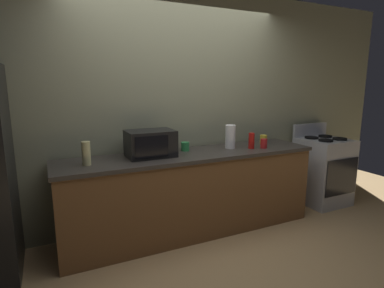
{
  "coord_description": "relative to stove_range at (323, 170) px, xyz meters",
  "views": [
    {
      "loc": [
        -1.4,
        -2.54,
        1.63
      ],
      "look_at": [
        0.0,
        0.4,
        1.0
      ],
      "focal_mm": 28.92,
      "sensor_mm": 36.0,
      "label": 1
    }
  ],
  "objects": [
    {
      "name": "ground_plane",
      "position": [
        -2.0,
        -0.4,
        -0.46
      ],
      "size": [
        8.0,
        8.0,
        0.0
      ],
      "primitive_type": "plane",
      "color": "tan"
    },
    {
      "name": "back_wall",
      "position": [
        -2.0,
        0.41,
        0.89
      ],
      "size": [
        6.4,
        0.1,
        2.7
      ],
      "primitive_type": "cube",
      "color": "gray",
      "rests_on": "ground_plane"
    },
    {
      "name": "counter_run",
      "position": [
        -2.0,
        0.0,
        -0.01
      ],
      "size": [
        2.84,
        0.64,
        0.9
      ],
      "color": "brown",
      "rests_on": "ground_plane"
    },
    {
      "name": "stove_range",
      "position": [
        0.0,
        0.0,
        0.0
      ],
      "size": [
        0.6,
        0.61,
        1.08
      ],
      "color": "#B7BABF",
      "rests_on": "ground_plane"
    },
    {
      "name": "microwave",
      "position": [
        -2.45,
        0.05,
        0.57
      ],
      "size": [
        0.48,
        0.35,
        0.27
      ],
      "color": "black",
      "rests_on": "counter_run"
    },
    {
      "name": "paper_towel_roll",
      "position": [
        -1.49,
        0.05,
        0.57
      ],
      "size": [
        0.12,
        0.12,
        0.27
      ],
      "primitive_type": "cylinder",
      "color": "white",
      "rests_on": "counter_run"
    },
    {
      "name": "bottle_vinegar",
      "position": [
        -3.09,
        -0.04,
        0.55
      ],
      "size": [
        0.08,
        0.08,
        0.22
      ],
      "primitive_type": "cylinder",
      "color": "beige",
      "rests_on": "counter_run"
    },
    {
      "name": "bottle_hot_sauce",
      "position": [
        -1.27,
        -0.07,
        0.53
      ],
      "size": [
        0.07,
        0.07,
        0.18
      ],
      "primitive_type": "cylinder",
      "color": "red",
      "rests_on": "counter_run"
    },
    {
      "name": "mug_green",
      "position": [
        -2.02,
        0.14,
        0.49
      ],
      "size": [
        0.09,
        0.09,
        0.1
      ],
      "primitive_type": "cylinder",
      "color": "#2D8C47",
      "rests_on": "counter_run"
    },
    {
      "name": "mug_red",
      "position": [
        -1.13,
        -0.12,
        0.49
      ],
      "size": [
        0.08,
        0.08,
        0.11
      ],
      "primitive_type": "cylinder",
      "color": "red",
      "rests_on": "counter_run"
    },
    {
      "name": "mug_yellow",
      "position": [
        -0.97,
        0.1,
        0.49
      ],
      "size": [
        0.09,
        0.09,
        0.11
      ],
      "primitive_type": "cylinder",
      "color": "yellow",
      "rests_on": "counter_run"
    }
  ]
}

